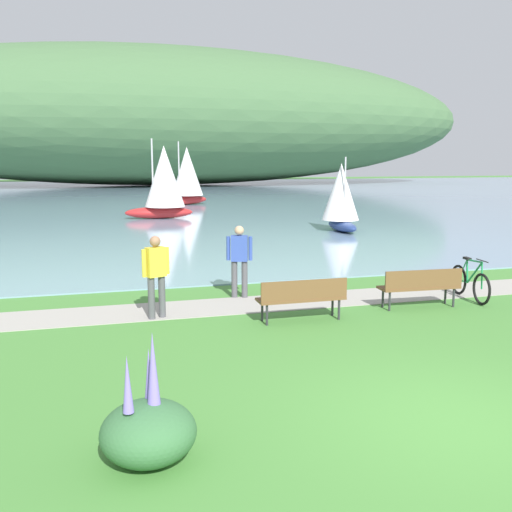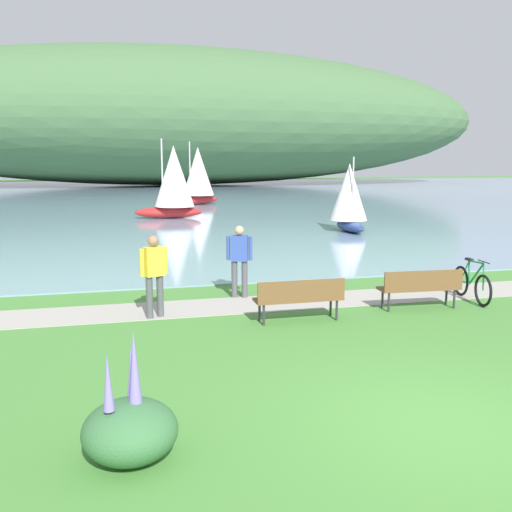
# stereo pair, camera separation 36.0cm
# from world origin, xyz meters

# --- Properties ---
(ground_plane) EXTENTS (200.00, 200.00, 0.00)m
(ground_plane) POSITION_xyz_m (0.00, 0.00, 0.00)
(ground_plane) COLOR #478438
(bay_water) EXTENTS (180.00, 80.00, 0.04)m
(bay_water) POSITION_xyz_m (0.00, 48.44, 0.02)
(bay_water) COLOR #7A99B2
(bay_water) RESTS_ON ground
(distant_hillside) EXTENTS (85.29, 28.00, 17.42)m
(distant_hillside) POSITION_xyz_m (4.23, 70.39, 8.75)
(distant_hillside) COLOR #42663D
(distant_hillside) RESTS_ON bay_water
(shoreline_path) EXTENTS (60.00, 1.50, 0.01)m
(shoreline_path) POSITION_xyz_m (0.00, 6.32, 0.01)
(shoreline_path) COLOR #A39E93
(shoreline_path) RESTS_ON ground
(park_bench_near_camera) EXTENTS (1.80, 0.49, 0.88)m
(park_bench_near_camera) POSITION_xyz_m (-0.31, 4.75, 0.52)
(park_bench_near_camera) COLOR brown
(park_bench_near_camera) RESTS_ON ground
(park_bench_further_along) EXTENTS (1.82, 0.58, 0.88)m
(park_bench_further_along) POSITION_xyz_m (2.56, 5.05, 0.52)
(park_bench_further_along) COLOR brown
(park_bench_further_along) RESTS_ON ground
(bicycle_leaning_near_bench) EXTENTS (0.28, 1.76, 1.01)m
(bicycle_leaning_near_bench) POSITION_xyz_m (4.09, 5.44, 0.40)
(bicycle_leaning_near_bench) COLOR black
(bicycle_leaning_near_bench) RESTS_ON ground
(person_at_shoreline) EXTENTS (0.58, 0.33, 1.71)m
(person_at_shoreline) POSITION_xyz_m (-1.03, 7.05, 0.98)
(person_at_shoreline) COLOR #4C4C51
(person_at_shoreline) RESTS_ON ground
(person_on_the_grass) EXTENTS (0.57, 0.35, 1.71)m
(person_on_the_grass) POSITION_xyz_m (-3.10, 5.76, 0.98)
(person_on_the_grass) COLOR #4C4C51
(person_on_the_grass) RESTS_ON ground
(echium_bush_mid_cluster) EXTENTS (1.03, 1.03, 1.45)m
(echium_bush_mid_cluster) POSITION_xyz_m (-3.78, 0.08, 0.36)
(echium_bush_mid_cluster) COLOR #386B3D
(echium_bush_mid_cluster) RESTS_ON ground
(sailboat_nearest_to_shore) EXTENTS (3.78, 2.37, 4.35)m
(sailboat_nearest_to_shore) POSITION_xyz_m (-0.58, 26.08, 2.09)
(sailboat_nearest_to_shore) COLOR #B22323
(sailboat_nearest_to_shore) RESTS_ON bay_water
(sailboat_mid_bay) EXTENTS (1.78, 2.88, 3.33)m
(sailboat_mid_bay) POSITION_xyz_m (6.49, 18.17, 1.61)
(sailboat_mid_bay) COLOR navy
(sailboat_mid_bay) RESTS_ON bay_water
(sailboat_toward_hillside) EXTENTS (3.98, 2.93, 4.52)m
(sailboat_toward_hillside) POSITION_xyz_m (2.19, 35.77, 2.17)
(sailboat_toward_hillside) COLOR #B22323
(sailboat_toward_hillside) RESTS_ON bay_water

